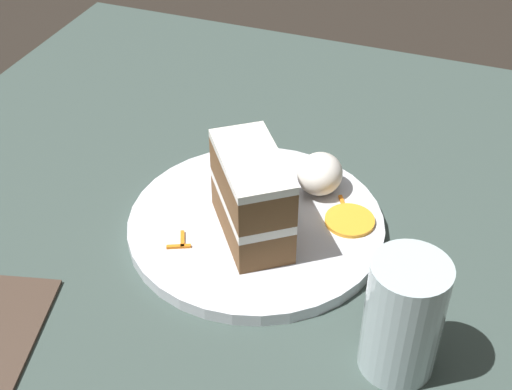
{
  "coord_description": "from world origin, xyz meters",
  "views": [
    {
      "loc": [
        0.53,
        0.24,
        0.54
      ],
      "look_at": [
        -0.01,
        0.04,
        0.09
      ],
      "focal_mm": 50.0,
      "sensor_mm": 36.0,
      "label": 1
    }
  ],
  "objects_px": {
    "cream_dollop": "(320,174)",
    "drinking_glass": "(402,324)",
    "cake_slice": "(252,196)",
    "orange_garnish": "(350,220)",
    "plate": "(256,225)"
  },
  "relations": [
    {
      "from": "cream_dollop",
      "to": "drinking_glass",
      "type": "distance_m",
      "value": 0.23
    },
    {
      "from": "cake_slice",
      "to": "orange_garnish",
      "type": "bearing_deg",
      "value": -7.73
    },
    {
      "from": "cake_slice",
      "to": "cream_dollop",
      "type": "relative_size",
      "value": 2.3
    },
    {
      "from": "cake_slice",
      "to": "orange_garnish",
      "type": "height_order",
      "value": "cake_slice"
    },
    {
      "from": "plate",
      "to": "cake_slice",
      "type": "xyz_separation_m",
      "value": [
        0.02,
        0.0,
        0.05
      ]
    },
    {
      "from": "cake_slice",
      "to": "cream_dollop",
      "type": "height_order",
      "value": "cake_slice"
    },
    {
      "from": "cake_slice",
      "to": "cream_dollop",
      "type": "distance_m",
      "value": 0.11
    },
    {
      "from": "cake_slice",
      "to": "orange_garnish",
      "type": "relative_size",
      "value": 2.41
    },
    {
      "from": "cream_dollop",
      "to": "orange_garnish",
      "type": "distance_m",
      "value": 0.07
    },
    {
      "from": "orange_garnish",
      "to": "drinking_glass",
      "type": "relative_size",
      "value": 0.46
    },
    {
      "from": "plate",
      "to": "drinking_glass",
      "type": "relative_size",
      "value": 2.35
    },
    {
      "from": "orange_garnish",
      "to": "plate",
      "type": "bearing_deg",
      "value": -71.79
    },
    {
      "from": "plate",
      "to": "cream_dollop",
      "type": "relative_size",
      "value": 4.91
    },
    {
      "from": "cream_dollop",
      "to": "orange_garnish",
      "type": "height_order",
      "value": "cream_dollop"
    },
    {
      "from": "cream_dollop",
      "to": "orange_garnish",
      "type": "relative_size",
      "value": 1.05
    }
  ]
}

